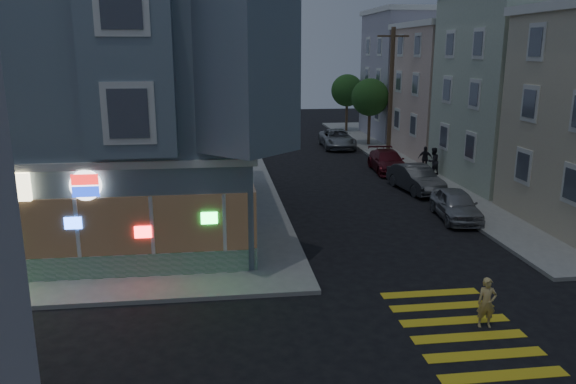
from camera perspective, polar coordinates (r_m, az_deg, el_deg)
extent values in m
plane|color=black|center=(16.24, -6.02, -13.83)|extent=(120.00, 120.00, 0.00)
cube|color=gray|center=(40.36, -26.48, 1.93)|extent=(33.00, 42.00, 0.15)
cube|color=gray|center=(44.60, 24.14, 3.23)|extent=(24.00, 42.00, 0.15)
cube|color=slate|center=(26.08, -20.48, 9.01)|extent=(14.00, 14.00, 11.00)
cube|color=silver|center=(26.25, -20.17, 5.43)|extent=(14.30, 14.30, 0.25)
cube|color=#196B33|center=(20.45, -23.56, -7.23)|extent=(13.60, 0.12, 0.80)
cube|color=#382B1E|center=(20.01, -23.95, -3.49)|extent=(13.60, 0.10, 2.00)
cylinder|color=white|center=(19.17, -19.87, 0.65)|extent=(1.00, 0.12, 1.00)
cube|color=#ADBCA3|center=(36.24, 25.93, 9.30)|extent=(12.00, 8.60, 10.50)
cube|color=#C1AA95|center=(44.10, 19.46, 9.56)|extent=(12.00, 8.60, 9.00)
cube|color=#A5A1B2|center=(52.25, 15.08, 11.30)|extent=(12.00, 8.60, 10.50)
cylinder|color=#4C3826|center=(40.34, 10.40, 9.76)|extent=(0.30, 0.30, 9.00)
cube|color=#4C3826|center=(40.25, 10.65, 15.30)|extent=(2.20, 0.12, 0.12)
cylinder|color=#4C3826|center=(46.41, 8.24, 6.80)|extent=(0.24, 0.24, 3.20)
sphere|color=#224D1B|center=(46.19, 8.34, 9.51)|extent=(3.00, 3.00, 3.00)
cylinder|color=#4C3826|center=(54.11, 5.98, 7.91)|extent=(0.24, 0.24, 3.20)
sphere|color=#224D1B|center=(53.92, 6.04, 10.23)|extent=(3.00, 3.00, 3.00)
imported|color=#D5B76D|center=(16.99, 19.53, -10.55)|extent=(0.58, 0.42, 1.46)
imported|color=black|center=(35.62, 14.53, 3.04)|extent=(1.01, 0.92, 1.69)
imported|color=black|center=(36.85, 13.76, 3.33)|extent=(0.97, 0.66, 1.53)
imported|color=#93959A|center=(27.01, 16.70, -1.25)|extent=(2.10, 4.24, 1.39)
imported|color=#3A3D40|center=(31.81, 12.85, 1.35)|extent=(2.11, 4.59, 1.46)
imported|color=#5B141D|center=(36.64, 10.08, 3.08)|extent=(2.18, 4.80, 1.36)
imported|color=gray|center=(45.28, 5.02, 5.40)|extent=(2.63, 5.33, 1.45)
cylinder|color=black|center=(19.58, -6.00, 0.42)|extent=(0.18, 0.18, 5.65)
cube|color=black|center=(18.93, -6.15, 6.73)|extent=(0.42, 0.38, 1.19)
sphere|color=black|center=(18.71, -6.17, 7.79)|extent=(0.23, 0.23, 0.23)
sphere|color=black|center=(18.75, -6.14, 6.66)|extent=(0.23, 0.23, 0.23)
sphere|color=#19F23F|center=(18.81, -6.11, 5.54)|extent=(0.23, 0.23, 0.23)
cube|color=black|center=(19.33, -5.17, 1.12)|extent=(0.40, 0.29, 0.36)
cube|color=#FF2614|center=(19.21, -5.15, 1.04)|extent=(0.25, 0.02, 0.25)
cylinder|color=white|center=(33.07, 13.16, 1.38)|extent=(0.27, 0.27, 0.66)
sphere|color=white|center=(32.99, 13.19, 2.03)|extent=(0.29, 0.29, 0.29)
cylinder|color=white|center=(33.06, 13.16, 1.47)|extent=(0.50, 0.13, 0.13)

